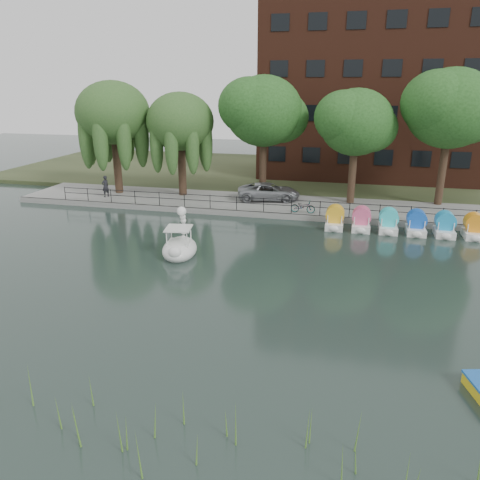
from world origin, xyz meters
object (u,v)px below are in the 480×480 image
at_px(minivan, 269,190).
at_px(bicycle, 303,206).
at_px(swan_boat, 180,245).
at_px(pedestrian, 105,185).

distance_m(minivan, bicycle, 4.41).
height_order(bicycle, swan_boat, swan_boat).
height_order(minivan, swan_boat, swan_boat).
relative_size(pedestrian, swan_boat, 0.61).
relative_size(minivan, bicycle, 3.23).
xyz_separation_m(minivan, bicycle, (3.03, -3.19, -0.27)).
distance_m(bicycle, pedestrian, 16.10).
distance_m(minivan, pedestrian, 13.17).
bearing_deg(pedestrian, bicycle, 110.06).
relative_size(bicycle, swan_boat, 0.53).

